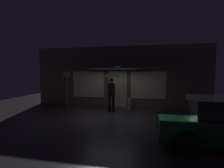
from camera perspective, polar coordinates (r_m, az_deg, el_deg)
ground_plane at (r=8.83m, az=-0.86°, el=-10.05°), size 18.00×18.00×0.00m
building_facade at (r=10.86m, az=2.05°, el=2.34°), size 10.70×1.00×3.68m
person_with_umbrella at (r=9.31m, az=-0.20°, el=0.77°), size 1.04×1.04×2.08m
street_sign_post at (r=10.56m, az=-14.30°, el=-0.84°), size 0.40×0.07×2.24m
sidewalk_bollard at (r=10.08m, az=5.61°, el=-6.52°), size 0.22×0.22×0.61m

